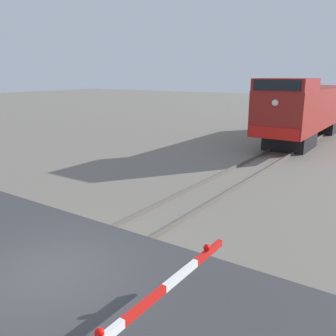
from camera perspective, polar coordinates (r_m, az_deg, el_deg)
The scene contains 5 objects.
ground_plane at distance 9.05m, azimuth -18.17°, elevation -16.27°, with size 160.00×160.00×0.00m, color slate.
rail_track_left at distance 9.54m, azimuth -20.93°, elevation -14.34°, with size 0.08×80.00×0.15m, color #59544C.
rail_track_right at distance 8.52m, azimuth -15.11°, elevation -17.52°, with size 0.08×80.00×0.15m, color #59544C.
road_surface at distance 9.01m, azimuth -18.21°, elevation -15.83°, with size 36.00×5.55×0.16m, color #38383A.
locomotive at distance 27.46m, azimuth 21.13°, elevation 8.69°, with size 2.99×15.00×4.30m.
Camera 1 is at (6.40, -4.53, 4.53)m, focal length 38.80 mm.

